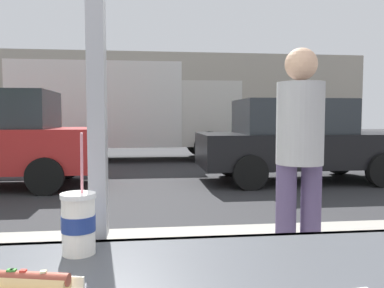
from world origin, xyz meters
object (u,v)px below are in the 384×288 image
at_px(hotdog_tray_near, 19,285).
at_px(parked_car_black, 298,140).
at_px(box_truck, 124,108).
at_px(pedestrian, 300,151).
at_px(soda_cup_left, 79,222).

distance_m(hotdog_tray_near, parked_car_black, 7.69).
xyz_separation_m(box_truck, pedestrian, (1.67, -9.64, -0.48)).
distance_m(hotdog_tray_near, box_truck, 11.46).
xyz_separation_m(soda_cup_left, parked_car_black, (3.26, 6.69, -0.21)).
bearing_deg(box_truck, hotdog_tray_near, -88.14).
distance_m(parked_car_black, box_truck, 5.88).
xyz_separation_m(soda_cup_left, box_truck, (-0.45, 11.20, 0.52)).
bearing_deg(soda_cup_left, hotdog_tray_near, -108.11).
relative_size(soda_cup_left, pedestrian, 0.19).
relative_size(parked_car_black, pedestrian, 2.53).
bearing_deg(box_truck, parked_car_black, -50.54).
bearing_deg(soda_cup_left, box_truck, 92.30).
bearing_deg(parked_car_black, soda_cup_left, -115.99).
bearing_deg(box_truck, soda_cup_left, -87.70).
height_order(box_truck, pedestrian, box_truck).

